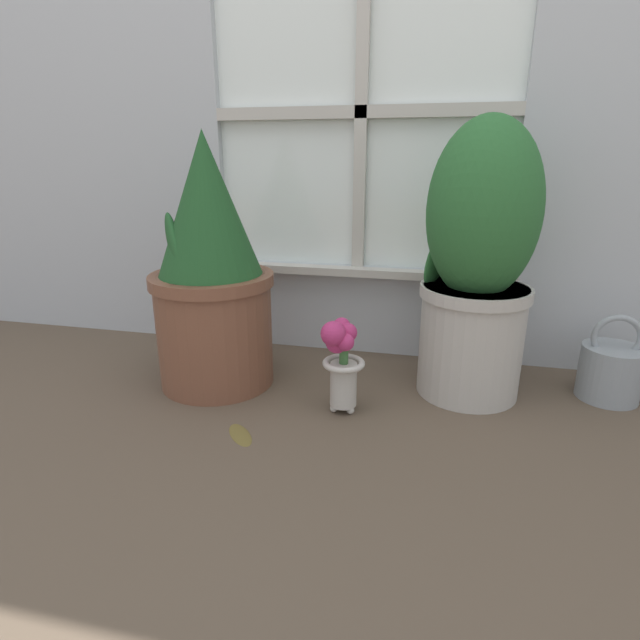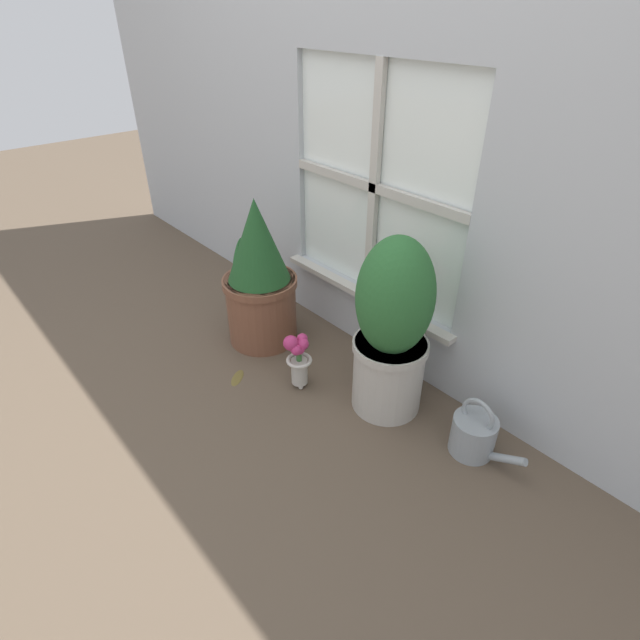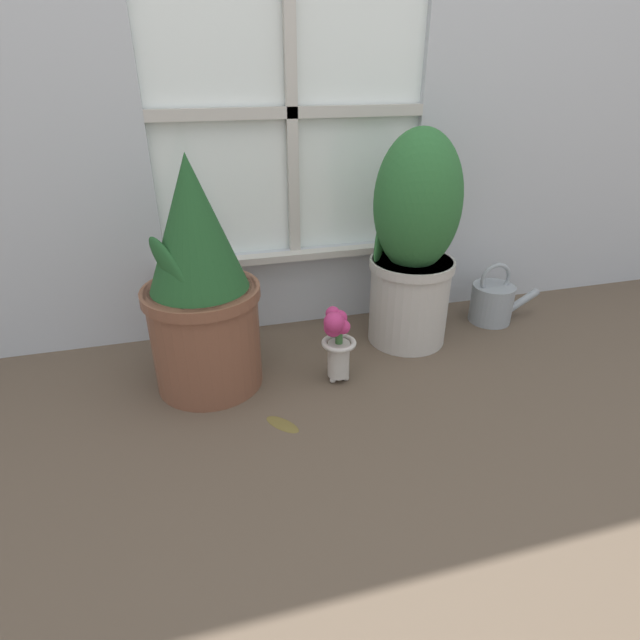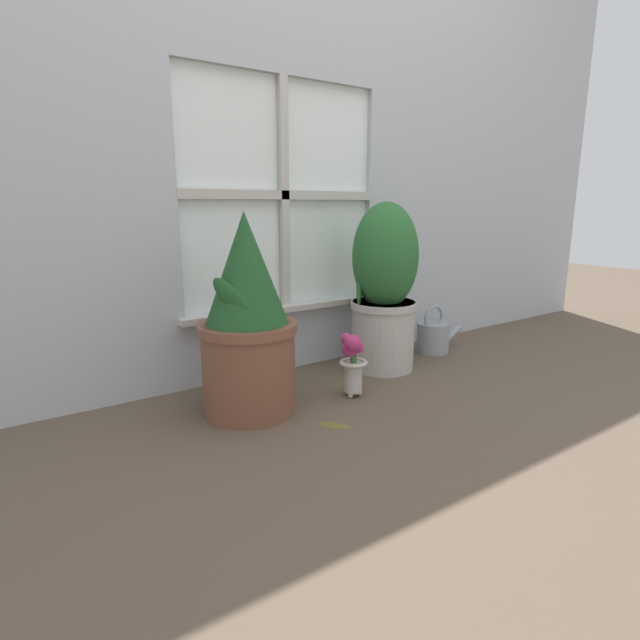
{
  "view_description": "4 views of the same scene",
  "coord_description": "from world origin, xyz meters",
  "px_view_note": "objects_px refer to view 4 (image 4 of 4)",
  "views": [
    {
      "loc": [
        0.24,
        -0.98,
        0.62
      ],
      "look_at": [
        -0.04,
        0.2,
        0.22
      ],
      "focal_mm": 28.0,
      "sensor_mm": 36.0,
      "label": 1
    },
    {
      "loc": [
        1.3,
        -0.85,
        1.37
      ],
      "look_at": [
        0.04,
        0.25,
        0.28
      ],
      "focal_mm": 28.0,
      "sensor_mm": 36.0,
      "label": 2
    },
    {
      "loc": [
        -0.36,
        -1.1,
        0.88
      ],
      "look_at": [
        0.0,
        0.24,
        0.17
      ],
      "focal_mm": 28.0,
      "sensor_mm": 36.0,
      "label": 3
    },
    {
      "loc": [
        -1.07,
        -1.25,
        0.71
      ],
      "look_at": [
        -0.04,
        0.26,
        0.28
      ],
      "focal_mm": 28.0,
      "sensor_mm": 36.0,
      "label": 4
    }
  ],
  "objects_px": {
    "potted_plant_right": "(384,288)",
    "flower_vase": "(353,358)",
    "watering_can": "(433,336)",
    "potted_plant_left": "(247,322)"
  },
  "relations": [
    {
      "from": "potted_plant_right",
      "to": "watering_can",
      "type": "bearing_deg",
      "value": 7.03
    },
    {
      "from": "watering_can",
      "to": "potted_plant_right",
      "type": "bearing_deg",
      "value": -172.97
    },
    {
      "from": "potted_plant_left",
      "to": "flower_vase",
      "type": "distance_m",
      "value": 0.43
    },
    {
      "from": "flower_vase",
      "to": "watering_can",
      "type": "relative_size",
      "value": 0.88
    },
    {
      "from": "watering_can",
      "to": "flower_vase",
      "type": "bearing_deg",
      "value": -161.08
    },
    {
      "from": "potted_plant_right",
      "to": "flower_vase",
      "type": "distance_m",
      "value": 0.42
    },
    {
      "from": "potted_plant_left",
      "to": "watering_can",
      "type": "distance_m",
      "value": 1.11
    },
    {
      "from": "potted_plant_left",
      "to": "potted_plant_right",
      "type": "distance_m",
      "value": 0.7
    },
    {
      "from": "potted_plant_left",
      "to": "potted_plant_right",
      "type": "height_order",
      "value": "potted_plant_right"
    },
    {
      "from": "potted_plant_left",
      "to": "potted_plant_right",
      "type": "xyz_separation_m",
      "value": [
        0.7,
        0.1,
        0.04
      ]
    }
  ]
}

